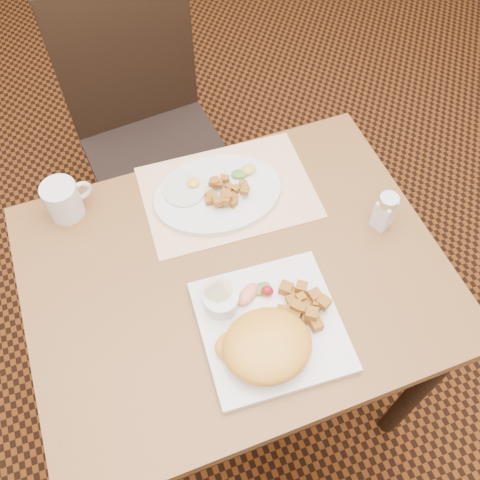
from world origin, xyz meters
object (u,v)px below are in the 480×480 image
table (236,294)px  chair_far (147,124)px  coffee_mug (64,200)px  plate_square (271,326)px  salt_shaker (385,211)px  plate_oval (218,194)px

table → chair_far: bearing=92.8°
chair_far → coffee_mug: size_ratio=8.69×
table → plate_square: plate_square is taller
table → plate_square: (0.02, -0.15, 0.12)m
table → salt_shaker: (0.35, 0.00, 0.16)m
table → plate_oval: bearing=81.2°
table → coffee_mug: bearing=137.0°
salt_shaker → plate_oval: bearing=147.5°
plate_square → coffee_mug: 0.55m
chair_far → plate_oval: (0.07, -0.51, 0.22)m
plate_square → table: bearing=98.1°
plate_square → coffee_mug: bearing=127.0°
coffee_mug → salt_shaker: bearing=-23.4°
chair_far → table: bearing=87.8°
coffee_mug → table: bearing=-43.0°
plate_square → coffee_mug: coffee_mug is taller
table → chair_far: (-0.04, 0.71, -0.10)m
coffee_mug → plate_square: bearing=-53.0°
plate_square → salt_shaker: (0.33, 0.15, 0.04)m
plate_oval → salt_shaker: (0.32, -0.21, 0.04)m
chair_far → coffee_mug: bearing=52.3°
salt_shaker → coffee_mug: salt_shaker is taller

